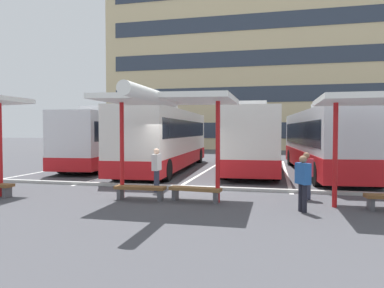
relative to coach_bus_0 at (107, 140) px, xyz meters
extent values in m
plane|color=#47474C|center=(6.38, -7.37, -1.68)|extent=(160.00, 160.00, 0.00)
cube|color=#D1BC8C|center=(6.38, 27.49, 8.57)|extent=(33.80, 12.79, 20.50)
cube|color=#2D3847|center=(6.38, 21.06, 0.57)|extent=(31.10, 0.08, 1.80)
cube|color=#2D3847|center=(6.38, 21.06, 4.67)|extent=(31.10, 0.08, 1.80)
cube|color=#2D3847|center=(6.38, 21.06, 8.77)|extent=(31.10, 0.08, 1.80)
cube|color=#2D3847|center=(6.38, 21.06, 12.87)|extent=(31.10, 0.08, 1.80)
cube|color=silver|center=(0.00, 0.00, 0.08)|extent=(3.30, 10.49, 2.97)
cube|color=red|center=(0.00, 0.00, -1.08)|extent=(3.34, 10.53, 0.66)
cube|color=black|center=(0.00, 0.00, 0.52)|extent=(3.26, 9.67, 0.99)
cube|color=black|center=(-0.45, 5.11, 0.43)|extent=(2.12, 0.26, 1.78)
cube|color=silver|center=(0.11, -1.29, 1.74)|extent=(1.63, 2.32, 0.36)
cylinder|color=black|center=(-1.41, 3.45, -1.18)|extent=(0.39, 1.02, 1.00)
cylinder|color=black|center=(0.79, 3.64, -1.18)|extent=(0.39, 1.02, 1.00)
cylinder|color=black|center=(-0.79, -3.64, -1.18)|extent=(0.39, 1.02, 1.00)
cylinder|color=black|center=(1.41, -3.45, -1.18)|extent=(0.39, 1.02, 1.00)
cube|color=silver|center=(4.07, -0.81, 0.12)|extent=(3.15, 12.46, 3.07)
cube|color=red|center=(4.07, -0.81, -1.04)|extent=(3.19, 12.50, 0.74)
cube|color=black|center=(4.07, -0.81, 0.66)|extent=(3.13, 11.48, 0.90)
cube|color=black|center=(3.76, 5.33, 0.49)|extent=(2.23, 0.19, 1.84)
cube|color=silver|center=(4.14, -2.35, 1.84)|extent=(1.63, 2.27, 0.36)
cylinder|color=black|center=(2.67, 3.70, -1.18)|extent=(0.35, 1.01, 1.00)
cylinder|color=black|center=(5.01, 3.82, -1.18)|extent=(0.35, 1.01, 1.00)
cylinder|color=black|center=(3.13, -5.44, -1.18)|extent=(0.35, 1.01, 1.00)
cylinder|color=black|center=(5.46, -5.32, -1.18)|extent=(0.35, 1.01, 1.00)
cube|color=silver|center=(8.82, -0.56, 0.12)|extent=(3.04, 10.22, 3.05)
cube|color=red|center=(8.82, -0.56, -1.03)|extent=(3.09, 10.26, 0.76)
cube|color=black|center=(8.82, -0.56, 0.56)|extent=(3.04, 9.41, 1.06)
cube|color=black|center=(8.60, 4.46, 0.48)|extent=(2.28, 0.18, 1.83)
cube|color=silver|center=(8.88, -1.83, 1.82)|extent=(1.65, 2.27, 0.36)
cylinder|color=black|center=(7.47, 2.84, -1.18)|extent=(0.35, 1.01, 1.00)
cylinder|color=black|center=(9.86, 2.94, -1.18)|extent=(0.35, 1.01, 1.00)
cylinder|color=black|center=(7.79, -4.07, -1.18)|extent=(0.35, 1.01, 1.00)
cylinder|color=black|center=(10.17, -3.96, -1.18)|extent=(0.35, 1.01, 1.00)
cube|color=silver|center=(12.59, -0.80, 0.06)|extent=(3.42, 12.17, 2.94)
cube|color=red|center=(12.59, -0.80, -0.93)|extent=(3.47, 12.21, 0.95)
cube|color=black|center=(12.59, -0.80, 0.42)|extent=(3.38, 11.21, 1.12)
cube|color=black|center=(12.13, 5.16, 0.42)|extent=(2.21, 0.25, 1.76)
cube|color=silver|center=(12.70, -2.30, 1.71)|extent=(1.67, 2.31, 0.36)
cylinder|color=black|center=(11.10, 3.50, -1.18)|extent=(0.38, 1.02, 1.00)
cylinder|color=black|center=(13.40, 3.68, -1.18)|extent=(0.38, 1.02, 1.00)
cylinder|color=black|center=(11.77, -5.28, -1.18)|extent=(0.38, 1.02, 1.00)
cylinder|color=black|center=(14.08, -5.10, -1.18)|extent=(0.38, 1.02, 1.00)
cube|color=white|center=(-2.23, -0.40, -1.68)|extent=(0.16, 14.00, 0.01)
cube|color=white|center=(2.07, -0.40, -1.68)|extent=(0.16, 14.00, 0.01)
cube|color=white|center=(6.38, -0.40, -1.68)|extent=(0.16, 14.00, 0.01)
cube|color=white|center=(10.69, -0.40, -1.68)|extent=(0.16, 14.00, 0.01)
cube|color=white|center=(14.99, -0.40, -1.68)|extent=(0.16, 14.00, 0.01)
cylinder|color=red|center=(0.95, -9.96, -0.09)|extent=(0.14, 0.14, 3.18)
cube|color=#4C4C51|center=(1.34, -10.12, -1.51)|extent=(0.12, 0.34, 0.35)
cylinder|color=red|center=(5.14, -9.32, -0.10)|extent=(0.14, 0.14, 3.17)
cylinder|color=red|center=(8.35, -9.32, -0.10)|extent=(0.14, 0.14, 3.17)
cube|color=white|center=(6.74, -9.32, 1.57)|extent=(4.22, 3.08, 0.19)
cylinder|color=white|center=(6.74, -10.71, 1.54)|extent=(0.36, 4.22, 0.36)
cube|color=brown|center=(5.84, -9.51, -1.28)|extent=(1.68, 0.44, 0.10)
cube|color=#4C4C51|center=(5.16, -9.52, -1.51)|extent=(0.12, 0.34, 0.35)
cube|color=#4C4C51|center=(6.53, -9.50, -1.51)|extent=(0.12, 0.34, 0.35)
cube|color=brown|center=(7.64, -9.36, -1.28)|extent=(1.70, 0.59, 0.10)
cube|color=#4C4C51|center=(6.97, -9.29, -1.51)|extent=(0.15, 0.35, 0.35)
cube|color=#4C4C51|center=(8.32, -9.43, -1.51)|extent=(0.15, 0.35, 0.35)
cylinder|color=red|center=(11.81, -9.25, -0.15)|extent=(0.14, 0.14, 3.06)
cube|color=#4C4C51|center=(12.74, -9.44, -1.51)|extent=(0.14, 0.34, 0.35)
cube|color=#ADADA8|center=(6.38, -7.02, -1.62)|extent=(44.00, 0.24, 0.12)
cylinder|color=black|center=(10.89, -10.17, -1.30)|extent=(0.14, 0.14, 0.77)
cylinder|color=black|center=(10.80, -10.04, -1.30)|extent=(0.14, 0.14, 0.77)
cube|color=#2659A5|center=(10.85, -10.10, -0.62)|extent=(0.43, 0.50, 0.58)
sphere|color=#936B4C|center=(10.85, -10.10, -0.22)|extent=(0.21, 0.21, 0.21)
cylinder|color=#33384C|center=(11.17, -8.22, -1.30)|extent=(0.14, 0.14, 0.76)
cylinder|color=#33384C|center=(11.01, -8.20, -1.30)|extent=(0.14, 0.14, 0.76)
cube|color=#BF333F|center=(11.09, -8.21, -0.64)|extent=(0.46, 0.26, 0.57)
sphere|color=#936B4C|center=(11.09, -8.21, -0.25)|extent=(0.21, 0.21, 0.21)
cylinder|color=#33384C|center=(5.87, -7.83, -1.29)|extent=(0.14, 0.14, 0.79)
cylinder|color=#33384C|center=(5.86, -8.00, -1.29)|extent=(0.14, 0.14, 0.79)
cube|color=silver|center=(5.87, -7.91, -0.60)|extent=(0.24, 0.47, 0.59)
sphere|color=beige|center=(5.87, -7.91, -0.20)|extent=(0.21, 0.21, 0.21)
camera|label=1|loc=(10.07, -20.36, 0.57)|focal=33.51mm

